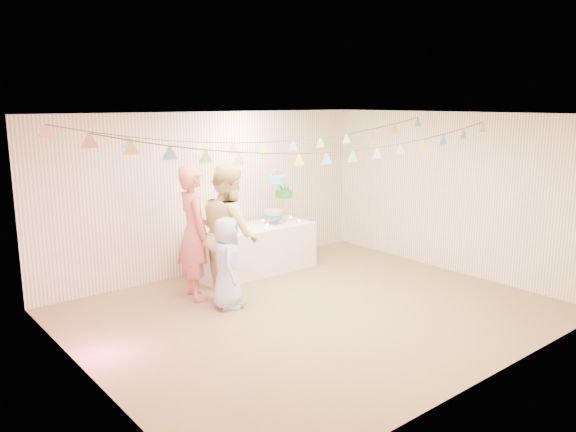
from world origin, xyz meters
TOP-DOWN VIEW (x-y plane):
  - floor at (0.00, 0.00)m, footprint 6.00×6.00m
  - ceiling at (0.00, 0.00)m, footprint 6.00×6.00m
  - back_wall at (0.00, 2.50)m, footprint 6.00×6.00m
  - front_wall at (0.00, -2.50)m, footprint 6.00×6.00m
  - left_wall at (-3.00, 0.00)m, footprint 5.00×5.00m
  - right_wall at (3.00, 0.00)m, footprint 5.00×5.00m
  - table at (0.43, 1.96)m, footprint 2.02×0.81m
  - cake_stand at (0.98, 2.01)m, footprint 0.73×0.43m
  - cake_bottom at (0.83, 1.95)m, footprint 0.31×0.31m
  - cake_middle at (1.16, 2.10)m, footprint 0.27×0.27m
  - cake_top_tier at (0.92, 1.98)m, footprint 0.25×0.25m
  - platter at (-0.02, 1.91)m, footprint 0.31×0.31m
  - posy at (0.25, 2.01)m, footprint 0.13×0.13m
  - person_adult_a at (-0.95, 1.48)m, footprint 0.58×0.77m
  - person_adult_b at (-0.60, 1.11)m, footprint 0.97×1.11m
  - person_child at (-0.81, 0.86)m, footprint 0.65×0.73m
  - bunting_back at (0.00, 1.10)m, footprint 5.60×1.10m
  - bunting_front at (0.00, -0.20)m, footprint 5.60×0.90m
  - tealight_0 at (-0.37, 1.81)m, footprint 0.04×0.04m
  - tealight_1 at (0.08, 2.14)m, footprint 0.04×0.04m
  - tealight_2 at (0.53, 1.74)m, footprint 0.04×0.04m
  - tealight_3 at (0.78, 2.18)m, footprint 0.04×0.04m
  - tealight_4 at (1.25, 1.78)m, footprint 0.04×0.04m
  - tealight_5 at (1.33, 2.11)m, footprint 0.04×0.04m
  - tealight_6 at (0.67, 1.91)m, footprint 0.04×0.04m

SIDE VIEW (x-z plane):
  - floor at x=0.00m, z-range 0.00..0.00m
  - table at x=0.43m, z-range 0.00..0.76m
  - person_child at x=-0.81m, z-range 0.00..1.26m
  - platter at x=-0.02m, z-range 0.75..0.77m
  - tealight_0 at x=-0.37m, z-range 0.76..0.79m
  - tealight_1 at x=0.08m, z-range 0.76..0.79m
  - tealight_2 at x=0.53m, z-range 0.76..0.79m
  - tealight_3 at x=0.78m, z-range 0.76..0.79m
  - tealight_4 at x=1.25m, z-range 0.76..0.79m
  - tealight_5 at x=1.33m, z-range 0.76..0.79m
  - tealight_6 at x=0.67m, z-range 0.76..0.79m
  - posy at x=0.25m, z-range 0.75..0.89m
  - cake_bottom at x=0.83m, z-range 0.76..0.91m
  - person_adult_a at x=-0.95m, z-range 0.00..1.91m
  - person_adult_b at x=-0.60m, z-range 0.00..1.93m
  - cake_middle at x=1.16m, z-range 1.00..1.22m
  - cake_stand at x=0.98m, z-range 0.75..1.57m
  - back_wall at x=0.00m, z-range 1.30..1.30m
  - front_wall at x=0.00m, z-range 1.30..1.30m
  - left_wall at x=-3.00m, z-range 1.30..1.30m
  - right_wall at x=3.00m, z-range 1.30..1.30m
  - cake_top_tier at x=0.92m, z-range 1.28..1.47m
  - bunting_front at x=0.00m, z-range 2.14..2.50m
  - bunting_back at x=0.00m, z-range 2.15..2.55m
  - ceiling at x=0.00m, z-range 2.60..2.60m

